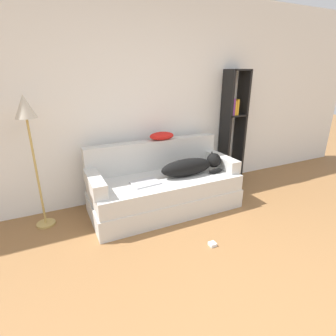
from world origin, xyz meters
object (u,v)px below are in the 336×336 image
Objects in this scene: couch at (165,193)px; bookshelf at (233,123)px; power_adapter at (212,244)px; throw_pillow at (162,136)px; dog at (193,166)px; laptop at (146,183)px; floor_lamp at (27,122)px.

bookshelf is (1.37, 0.41, 0.74)m from couch.
couch reaches higher than power_adapter.
throw_pillow is 4.78× the size of power_adapter.
power_adapter is (-0.01, -1.28, -0.88)m from throw_pillow.
power_adapter is at bearing -132.98° from bookshelf.
couch is at bearing -108.83° from throw_pillow.
dog is 1.05m from power_adapter.
laptop is 0.23× the size of floor_lamp.
laptop is at bearing -179.14° from dog.
throw_pillow is (0.11, 0.33, 0.68)m from couch.
laptop is 0.20× the size of bookshelf.
couch is 0.97m from power_adapter.
power_adapter is at bearing -83.52° from couch.
floor_lamp reaches higher than laptop.
laptop is 1.04m from power_adapter.
floor_lamp reaches higher than dog.
throw_pillow is at bearing -176.31° from bookshelf.
laptop is (-0.65, -0.01, -0.11)m from dog.
throw_pillow is 1.26m from bookshelf.
dog reaches higher than couch.
bookshelf reaches higher than laptop.
bookshelf reaches higher than power_adapter.
laptop is at bearing 115.49° from power_adapter.
dog is 1.20m from bookshelf.
bookshelf is at bearing 16.80° from couch.
floor_lamp is at bearing 169.39° from dog.
bookshelf is 2.08m from power_adapter.
couch is 1.08× the size of bookshelf.
floor_lamp is 21.14× the size of power_adapter.
throw_pillow is at bearing 2.94° from floor_lamp.
bookshelf is (1.67, 0.51, 0.50)m from laptop.
power_adapter is (0.11, -0.94, -0.20)m from couch.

